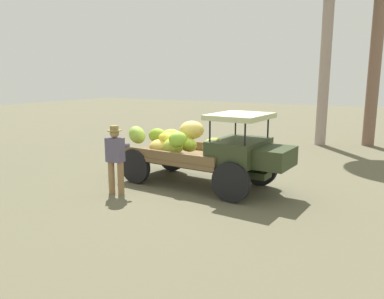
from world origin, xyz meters
TOP-DOWN VIEW (x-y plane):
  - ground_plane at (0.00, 0.00)m, footprint 60.00×60.00m
  - truck at (0.18, -0.20)m, footprint 4.60×2.00m
  - farmer at (-1.39, -1.81)m, footprint 0.52×0.48m

SIDE VIEW (x-z plane):
  - ground_plane at x=0.00m, z-range 0.00..0.00m
  - farmer at x=-1.39m, z-range 0.11..1.75m
  - truck at x=0.18m, z-range -0.01..1.88m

